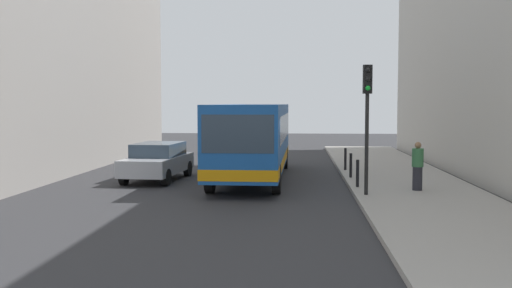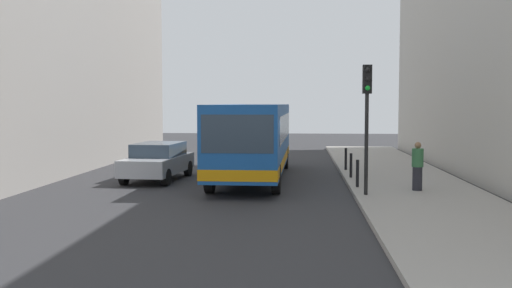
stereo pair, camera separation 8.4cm
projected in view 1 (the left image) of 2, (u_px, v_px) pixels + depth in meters
ground_plane at (257, 192)px, 20.18m from camera, size 80.00×80.00×0.00m
sidewalk at (417, 192)px, 19.79m from camera, size 4.40×40.00×0.15m
bus at (253, 136)px, 23.76m from camera, size 2.65×11.05×3.00m
car_beside_bus at (158, 161)px, 23.33m from camera, size 2.14×4.53×1.48m
traffic_light at (367, 105)px, 18.51m from camera, size 0.28×0.33×4.10m
bollard_near at (358, 173)px, 20.42m from camera, size 0.11×0.11×0.95m
bollard_mid at (351, 165)px, 23.05m from camera, size 0.11×0.11×0.95m
bollard_far at (345, 159)px, 25.68m from camera, size 0.11×0.11×0.95m
pedestrian_near_signal at (418, 166)px, 19.60m from camera, size 0.38×0.38×1.62m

